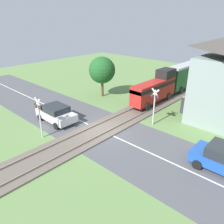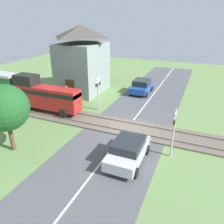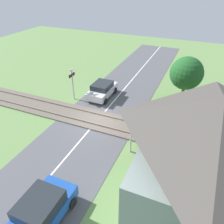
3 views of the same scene
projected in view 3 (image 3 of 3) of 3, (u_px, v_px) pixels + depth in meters
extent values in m
plane|color=#66894C|center=(97.00, 121.00, 18.40)|extent=(60.00, 60.00, 0.00)
cube|color=#515156|center=(97.00, 121.00, 18.39)|extent=(48.00, 6.40, 0.02)
cube|color=silver|center=(97.00, 120.00, 18.39)|extent=(48.00, 0.12, 0.00)
cube|color=#665B51|center=(97.00, 120.00, 18.37)|extent=(2.80, 48.00, 0.12)
cube|color=slate|center=(101.00, 115.00, 18.86)|extent=(0.10, 48.00, 0.12)
cube|color=slate|center=(93.00, 123.00, 17.74)|extent=(0.10, 48.00, 0.12)
cube|color=red|center=(196.00, 127.00, 15.03)|extent=(1.35, 6.28, 1.90)
cube|color=black|center=(197.00, 120.00, 14.75)|extent=(1.37, 6.28, 0.36)
cylinder|color=black|center=(167.00, 125.00, 16.77)|extent=(0.14, 0.76, 0.76)
cylinder|color=black|center=(163.00, 136.00, 15.65)|extent=(0.14, 0.76, 0.76)
cylinder|color=black|center=(223.00, 139.00, 15.43)|extent=(0.14, 0.76, 0.76)
cylinder|color=black|center=(223.00, 151.00, 14.32)|extent=(0.14, 0.76, 0.76)
cube|color=silver|center=(102.00, 91.00, 21.67)|extent=(3.80, 1.79, 0.66)
cube|color=#23282D|center=(102.00, 86.00, 21.35)|extent=(2.09, 1.64, 0.51)
cylinder|color=black|center=(105.00, 101.00, 20.59)|extent=(0.60, 0.18, 0.60)
cylinder|color=black|center=(89.00, 98.00, 21.18)|extent=(0.60, 0.18, 0.60)
cylinder|color=black|center=(115.00, 90.00, 22.51)|extent=(0.60, 0.18, 0.60)
cylinder|color=black|center=(100.00, 87.00, 23.10)|extent=(0.60, 0.18, 0.60)
cube|color=#1E4CA8|center=(42.00, 213.00, 10.62)|extent=(3.80, 1.88, 0.66)
cube|color=#23282D|center=(39.00, 205.00, 10.28)|extent=(2.09, 1.73, 0.62)
cylinder|color=black|center=(43.00, 191.00, 12.07)|extent=(0.60, 0.18, 0.60)
cylinder|color=black|center=(72.00, 203.00, 11.45)|extent=(0.60, 0.18, 0.60)
cylinder|color=#B7B7B7|center=(73.00, 85.00, 20.75)|extent=(0.12, 0.12, 3.09)
cube|color=black|center=(72.00, 75.00, 20.22)|extent=(0.90, 0.08, 0.28)
sphere|color=red|center=(73.00, 74.00, 20.43)|extent=(0.18, 0.18, 0.18)
sphere|color=red|center=(70.00, 76.00, 20.01)|extent=(0.18, 0.18, 0.18)
cube|color=silver|center=(71.00, 72.00, 20.06)|extent=(0.72, 0.04, 0.72)
cube|color=silver|center=(71.00, 72.00, 20.06)|extent=(0.72, 0.04, 0.72)
cylinder|color=#B7B7B7|center=(131.00, 134.00, 14.39)|extent=(0.12, 0.12, 3.09)
cube|color=black|center=(132.00, 122.00, 13.86)|extent=(0.90, 0.08, 0.28)
sphere|color=red|center=(131.00, 124.00, 13.65)|extent=(0.18, 0.18, 0.18)
sphere|color=red|center=(133.00, 119.00, 14.07)|extent=(0.18, 0.18, 0.18)
cube|color=silver|center=(132.00, 118.00, 13.69)|extent=(0.72, 0.04, 0.72)
cube|color=silver|center=(132.00, 118.00, 13.69)|extent=(0.72, 0.04, 0.72)
cube|color=gray|center=(193.00, 198.00, 8.89)|extent=(5.58, 4.42, 5.52)
pyramid|color=#47423D|center=(219.00, 116.00, 6.74)|extent=(6.03, 4.77, 1.25)
cube|color=#472D1E|center=(192.00, 177.00, 11.99)|extent=(0.06, 1.10, 2.10)
cylinder|color=#333338|center=(190.00, 168.00, 12.95)|extent=(0.42, 0.42, 1.45)
sphere|color=#936B4C|center=(193.00, 158.00, 12.49)|extent=(0.27, 0.27, 0.27)
cylinder|color=brown|center=(182.00, 95.00, 20.45)|extent=(0.28, 0.28, 1.78)
sphere|color=#1E5623|center=(187.00, 73.00, 19.30)|extent=(2.94, 2.94, 2.94)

